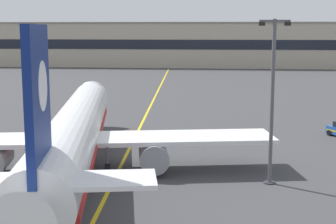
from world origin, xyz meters
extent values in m
cube|color=yellow|center=(0.00, 30.00, 0.00)|extent=(11.37, 179.68, 0.01)
cylinder|color=white|center=(-2.27, 13.42, 3.50)|extent=(10.26, 36.09, 3.80)
cone|color=white|center=(-5.77, 32.40, 3.50)|extent=(4.02, 3.21, 3.61)
cone|color=white|center=(1.24, -5.66, 3.90)|extent=(3.31, 3.27, 2.85)
cube|color=red|center=(-2.27, 13.42, 2.46)|extent=(9.66, 33.25, 0.44)
cube|color=black|center=(-5.43, 30.53, 4.17)|extent=(3.00, 1.60, 0.60)
cube|color=white|center=(-2.38, 14.01, 2.65)|extent=(32.34, 10.52, 0.36)
cylinder|color=black|center=(-8.63, 13.72, 1.43)|extent=(1.96, 0.53, 1.95)
cylinder|color=gray|center=(3.90, 14.15, 1.43)|extent=(2.91, 3.96, 2.30)
cylinder|color=black|center=(3.56, 15.97, 1.43)|extent=(1.96, 0.53, 1.95)
cube|color=navy|center=(0.59, -2.12, 8.05)|extent=(1.26, 4.79, 7.20)
cylinder|color=white|center=(0.53, -1.82, 8.77)|extent=(0.87, 2.44, 2.40)
cube|color=white|center=(0.70, -2.71, 4.36)|extent=(11.33, 4.75, 0.24)
cylinder|color=#4C4C51|center=(-4.90, 27.68, 1.48)|extent=(0.24, 0.24, 1.60)
cylinder|color=black|center=(-4.90, 27.68, 0.45)|extent=(0.56, 0.96, 0.90)
cylinder|color=#4C4C51|center=(-4.47, 10.98, 1.77)|extent=(0.24, 0.24, 1.60)
cylinder|color=black|center=(-4.47, 10.98, 0.65)|extent=(0.63, 1.35, 1.30)
cylinder|color=#4C4C51|center=(0.64, 11.93, 1.77)|extent=(0.24, 0.24, 1.60)
cylinder|color=black|center=(0.64, 11.93, 0.65)|extent=(0.63, 1.35, 1.30)
cylinder|color=#515156|center=(12.89, 12.35, 6.07)|extent=(0.28, 0.28, 12.14)
cylinder|color=#333338|center=(12.89, 12.35, 0.05)|extent=(0.90, 0.90, 0.10)
cube|color=#515156|center=(12.89, 12.35, 11.99)|extent=(2.20, 0.16, 0.16)
cube|color=black|center=(11.99, 12.35, 11.79)|extent=(0.44, 0.36, 0.28)
cube|color=black|center=(13.79, 12.35, 11.79)|extent=(0.44, 0.36, 0.28)
cylinder|color=black|center=(20.96, 30.35, 0.32)|extent=(0.53, 0.66, 0.64)
cone|color=orange|center=(-0.58, 29.37, 0.28)|extent=(0.36, 0.36, 0.55)
cylinder|color=white|center=(-0.58, 29.37, 0.30)|extent=(0.23, 0.23, 0.07)
cube|color=orange|center=(-0.58, 29.37, 0.01)|extent=(0.44, 0.44, 0.03)
cube|color=#B2A893|center=(0.88, 128.90, 6.47)|extent=(166.93, 12.00, 12.93)
cube|color=black|center=(0.88, 122.85, 6.87)|extent=(160.25, 0.12, 2.80)
cube|color=gray|center=(0.88, 128.90, 13.13)|extent=(167.33, 12.40, 0.40)
camera|label=1|loc=(9.05, -24.94, 11.45)|focal=54.38mm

